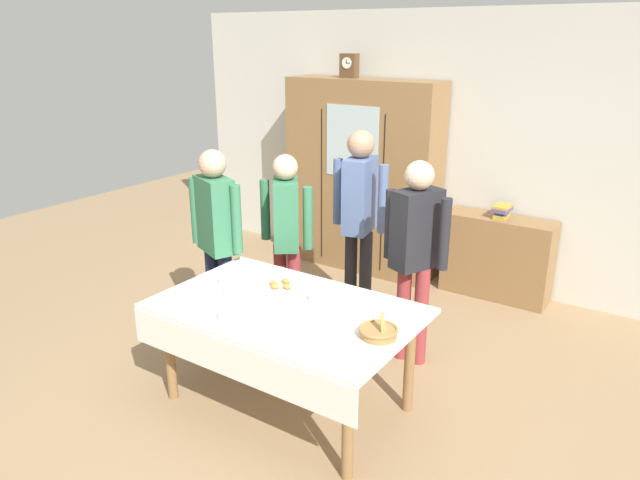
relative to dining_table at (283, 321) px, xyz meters
name	(u,v)px	position (x,y,z in m)	size (l,w,h in m)	color
ground_plane	(305,389)	(0.00, 0.24, -0.66)	(12.00, 12.00, 0.00)	#997A56
back_wall	(455,150)	(0.00, 2.89, 0.69)	(6.40, 0.10, 2.70)	silver
dining_table	(283,321)	(0.00, 0.00, 0.00)	(1.73, 1.08, 0.75)	olive
wall_cabinet	(362,177)	(-0.90, 2.59, 0.36)	(1.68, 0.46, 2.03)	olive
mantel_clock	(349,66)	(-1.08, 2.59, 1.50)	(0.18, 0.11, 0.24)	brown
bookshelf_low	(497,257)	(0.60, 2.64, -0.25)	(1.03, 0.35, 0.81)	olive
book_stack	(502,211)	(0.60, 2.64, 0.22)	(0.15, 0.22, 0.12)	#B29333
tea_cup_mid_left	(315,298)	(0.11, 0.21, 0.12)	(0.13, 0.13, 0.06)	white
tea_cup_far_left	(224,317)	(-0.20, -0.35, 0.12)	(0.13, 0.13, 0.06)	white
tea_cup_near_right	(230,290)	(-0.45, -0.02, 0.12)	(0.13, 0.13, 0.06)	white
tea_cup_far_right	(224,280)	(-0.60, 0.08, 0.12)	(0.13, 0.13, 0.06)	white
bread_basket	(379,331)	(0.71, 0.01, 0.13)	(0.24, 0.24, 0.16)	#9E7542
pastry_plate	(281,286)	(-0.21, 0.26, 0.11)	(0.28, 0.28, 0.05)	white
spoon_back_edge	(344,314)	(0.38, 0.14, 0.10)	(0.12, 0.02, 0.01)	silver
spoon_mid_right	(338,296)	(0.20, 0.36, 0.10)	(0.12, 0.02, 0.01)	silver
person_behind_table_left	(286,228)	(-0.67, 0.94, 0.28)	(0.52, 0.41, 1.55)	#933338
person_by_cabinet	(216,229)	(-1.02, 0.47, 0.33)	(0.52, 0.32, 1.63)	#191E38
person_beside_shelf	(416,244)	(0.45, 1.05, 0.32)	(0.52, 0.41, 1.61)	#933338
person_near_right_end	(360,208)	(-0.25, 1.41, 0.40)	(0.52, 0.39, 1.72)	#232328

